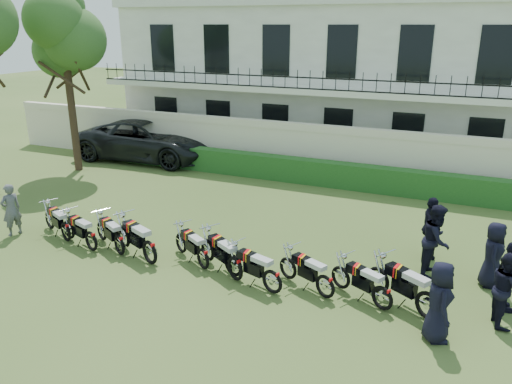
# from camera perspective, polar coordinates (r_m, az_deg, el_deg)

# --- Properties ---
(ground) EXTENTS (100.00, 100.00, 0.00)m
(ground) POSITION_cam_1_polar(r_m,az_deg,el_deg) (14.87, -6.60, -6.21)
(ground) COLOR #3C5421
(ground) RESTS_ON ground
(perimeter_wall) EXTENTS (30.00, 0.35, 2.30)m
(perimeter_wall) POSITION_cam_1_polar(r_m,az_deg,el_deg) (21.40, 3.98, 4.96)
(perimeter_wall) COLOR beige
(perimeter_wall) RESTS_ON ground
(hedge) EXTENTS (18.00, 0.60, 1.00)m
(hedge) POSITION_cam_1_polar(r_m,az_deg,el_deg) (20.53, 5.82, 2.38)
(hedge) COLOR #194719
(hedge) RESTS_ON ground
(building) EXTENTS (20.40, 9.60, 7.40)m
(building) POSITION_cam_1_polar(r_m,az_deg,el_deg) (26.61, 8.54, 13.05)
(building) COLOR white
(building) RESTS_ON ground
(tree_west_near) EXTENTS (3.40, 3.20, 7.90)m
(tree_west_near) POSITION_cam_1_polar(r_m,az_deg,el_deg) (22.96, -21.14, 16.65)
(tree_west_near) COLOR #473323
(tree_west_near) RESTS_ON ground
(motorcycle_0) EXTENTS (1.73, 0.90, 1.02)m
(motorcycle_0) POSITION_cam_1_polar(r_m,az_deg,el_deg) (15.96, -20.96, -3.78)
(motorcycle_0) COLOR black
(motorcycle_0) RESTS_ON ground
(motorcycle_1) EXTENTS (1.79, 0.78, 1.02)m
(motorcycle_1) POSITION_cam_1_polar(r_m,az_deg,el_deg) (15.05, -18.36, -4.83)
(motorcycle_1) COLOR black
(motorcycle_1) RESTS_ON ground
(motorcycle_2) EXTENTS (1.69, 0.99, 1.02)m
(motorcycle_2) POSITION_cam_1_polar(r_m,az_deg,el_deg) (14.56, -15.39, -5.32)
(motorcycle_2) COLOR black
(motorcycle_2) RESTS_ON ground
(motorcycle_3) EXTENTS (1.98, 1.02, 1.16)m
(motorcycle_3) POSITION_cam_1_polar(r_m,az_deg,el_deg) (13.80, -12.09, -6.14)
(motorcycle_3) COLOR black
(motorcycle_3) RESTS_ON ground
(motorcycle_4) EXTENTS (1.61, 1.01, 0.99)m
(motorcycle_4) POSITION_cam_1_polar(r_m,az_deg,el_deg) (13.35, -6.09, -7.04)
(motorcycle_4) COLOR black
(motorcycle_4) RESTS_ON ground
(motorcycle_5) EXTENTS (1.77, 1.11, 1.09)m
(motorcycle_5) POSITION_cam_1_polar(r_m,az_deg,el_deg) (12.72, -2.40, -8.09)
(motorcycle_5) COLOR black
(motorcycle_5) RESTS_ON ground
(motorcycle_6) EXTENTS (1.84, 0.79, 1.04)m
(motorcycle_6) POSITION_cam_1_polar(r_m,az_deg,el_deg) (12.14, 1.87, -9.58)
(motorcycle_6) COLOR black
(motorcycle_6) RESTS_ON ground
(motorcycle_7) EXTENTS (1.69, 0.91, 1.00)m
(motorcycle_7) POSITION_cam_1_polar(r_m,az_deg,el_deg) (12.07, 7.94, -10.05)
(motorcycle_7) COLOR black
(motorcycle_7) RESTS_ON ground
(motorcycle_8) EXTENTS (1.67, 0.95, 1.00)m
(motorcycle_8) POSITION_cam_1_polar(r_m,az_deg,el_deg) (11.86, 14.28, -11.06)
(motorcycle_8) COLOR black
(motorcycle_8) RESTS_ON ground
(motorcycle_9) EXTENTS (1.83, 1.17, 1.13)m
(motorcycle_9) POSITION_cam_1_polar(r_m,az_deg,el_deg) (11.76, 19.12, -11.48)
(motorcycle_9) COLOR black
(motorcycle_9) RESTS_ON ground
(suv) EXTENTS (7.03, 3.55, 1.91)m
(suv) POSITION_cam_1_polar(r_m,az_deg,el_deg) (24.52, -12.22, 5.83)
(suv) COLOR black
(suv) RESTS_ON ground
(inspector) EXTENTS (0.54, 0.68, 1.65)m
(inspector) POSITION_cam_1_polar(r_m,az_deg,el_deg) (17.03, -26.19, -1.83)
(inspector) COLOR slate
(inspector) RESTS_ON ground
(officer_0) EXTENTS (0.79, 0.98, 1.75)m
(officer_0) POSITION_cam_1_polar(r_m,az_deg,el_deg) (11.01, 20.18, -11.68)
(officer_0) COLOR black
(officer_0) RESTS_ON ground
(officer_1) EXTENTS (0.80, 0.94, 1.68)m
(officer_1) POSITION_cam_1_polar(r_m,az_deg,el_deg) (12.13, 26.77, -9.87)
(officer_1) COLOR black
(officer_1) RESTS_ON ground
(officer_2) EXTENTS (0.68, 1.06, 1.69)m
(officer_2) POSITION_cam_1_polar(r_m,az_deg,el_deg) (12.68, 26.88, -8.63)
(officer_2) COLOR black
(officer_2) RESTS_ON ground
(officer_3) EXTENTS (0.55, 0.84, 1.69)m
(officer_3) POSITION_cam_1_polar(r_m,az_deg,el_deg) (13.66, 25.48, -6.47)
(officer_3) COLOR black
(officer_3) RESTS_ON ground
(officer_4) EXTENTS (0.85, 1.02, 1.91)m
(officer_4) POSITION_cam_1_polar(r_m,az_deg,el_deg) (13.68, 19.92, -5.19)
(officer_4) COLOR black
(officer_4) RESTS_ON ground
(officer_5) EXTENTS (0.62, 1.10, 1.78)m
(officer_5) POSITION_cam_1_polar(r_m,az_deg,el_deg) (14.58, 19.25, -3.91)
(officer_5) COLOR black
(officer_5) RESTS_ON ground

